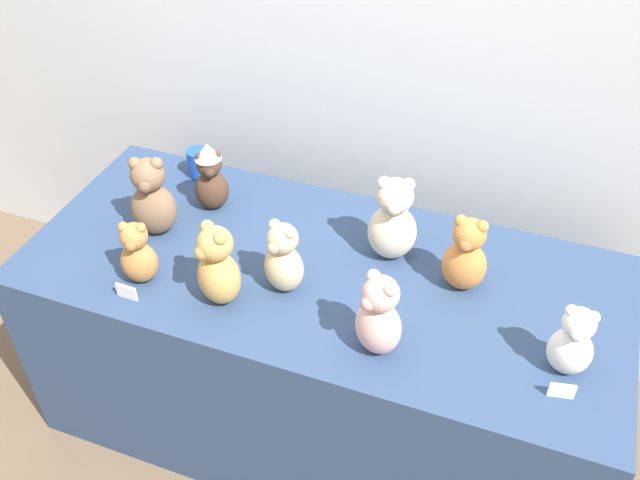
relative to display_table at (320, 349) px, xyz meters
The scene contains 15 objects.
ground_plane 0.47m from the display_table, 90.00° to the right, with size 10.00×10.00×0.00m, color brown.
wall_back 1.13m from the display_table, 90.00° to the left, with size 7.00×0.08×2.60m, color silver.
display_table is the anchor object (origin of this frame).
teddy_bear_cocoa 0.72m from the display_table, 159.77° to the left, with size 0.15×0.15×0.26m.
teddy_bear_snow 0.94m from the display_table, 10.90° to the right, with size 0.13×0.11×0.24m.
teddy_bear_blush 0.64m from the display_table, 43.71° to the right, with size 0.18×0.17×0.27m.
teddy_bear_mocha 0.79m from the display_table, behind, with size 0.19×0.17×0.30m.
teddy_bear_honey 0.62m from the display_table, 135.10° to the right, with size 0.19×0.18×0.28m.
teddy_bear_ginger 0.69m from the display_table, 10.28° to the left, with size 0.14×0.13×0.27m.
teddy_bear_sand 0.53m from the display_table, 121.45° to the right, with size 0.16×0.15×0.25m.
teddy_bear_cream 0.59m from the display_table, 36.42° to the left, with size 0.18×0.16×0.31m.
teddy_bear_caramel 0.75m from the display_table, 154.33° to the right, with size 0.14×0.13×0.23m.
party_cup_blue 0.83m from the display_table, 151.61° to the left, with size 0.08×0.08×0.11m, color blue.
name_card_front_left 0.74m from the display_table, 146.78° to the right, with size 0.07×0.01×0.05m, color white.
name_card_front_middle 0.92m from the display_table, 18.06° to the right, with size 0.07×0.01×0.05m, color white.
Camera 1 is at (0.58, -1.30, 2.31)m, focal length 39.05 mm.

